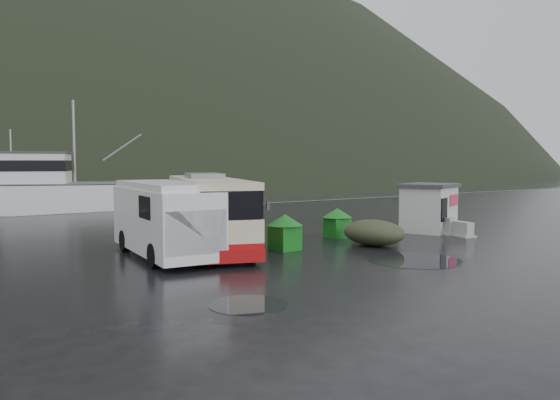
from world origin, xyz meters
TOP-DOWN VIEW (x-y plane):
  - ground at (0.00, 0.00)m, footprint 160.00×160.00m
  - quay_edge at (0.00, 20.00)m, footprint 160.00×0.60m
  - coach_bus at (-2.38, 1.90)m, footprint 6.15×11.16m
  - white_van at (-5.02, 0.25)m, footprint 2.94×6.92m
  - waste_bin_left at (-0.45, -1.07)m, footprint 1.11×1.11m
  - waste_bin_right at (3.64, 0.44)m, footprint 1.00×1.00m
  - dome_tent at (3.34, -2.25)m, footprint 2.56×3.15m
  - ticket_kiosk at (8.97, -0.51)m, footprint 3.75×3.31m
  - jersey_barrier_a at (8.77, -2.58)m, footprint 0.97×1.52m
  - jersey_barrier_b at (8.77, -1.47)m, footprint 0.97×1.71m
  - fishing_trawler at (1.52, 26.59)m, footprint 25.05×13.80m
  - puddles at (-0.03, -6.06)m, footprint 10.85×4.50m

SIDE VIEW (x-z plane):
  - ground at x=0.00m, z-range 0.00..0.00m
  - quay_edge at x=0.00m, z-range -0.75..0.75m
  - coach_bus at x=-2.38m, z-range -1.53..1.53m
  - white_van at x=-5.02m, z-range -1.41..1.41m
  - waste_bin_left at x=-0.45m, z-range -0.72..0.72m
  - waste_bin_right at x=3.64m, z-range -0.69..0.69m
  - dome_tent at x=3.34m, z-range -0.55..0.55m
  - ticket_kiosk at x=8.97m, z-range -1.22..1.22m
  - jersey_barrier_a at x=8.77m, z-range -0.35..0.35m
  - jersey_barrier_b at x=8.77m, z-range -0.41..0.41m
  - fishing_trawler at x=1.52m, z-range -4.94..4.94m
  - puddles at x=-0.03m, z-range 0.00..0.01m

